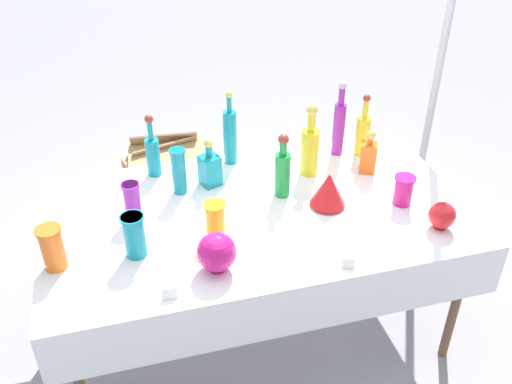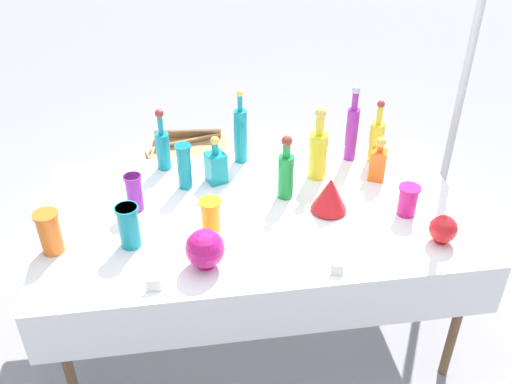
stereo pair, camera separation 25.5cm
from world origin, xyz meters
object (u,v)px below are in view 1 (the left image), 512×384
Objects in this scene: tall_bottle_1 at (310,148)px; cardboard_box_behind_left at (169,176)px; square_decanter_0 at (369,155)px; square_decanter_1 at (210,168)px; tall_bottle_3 at (283,171)px; slender_vase_3 at (52,247)px; canopy_pole at (439,67)px; fluted_vase_0 at (329,189)px; round_bowl_0 at (217,252)px; slender_vase_2 at (132,200)px; slender_vase_5 at (215,219)px; tall_bottle_5 at (363,133)px; tall_bottle_0 at (153,153)px; round_bowl_1 at (442,215)px; cardboard_box_behind_right at (169,184)px; slender_vase_1 at (404,189)px; tall_bottle_4 at (230,135)px; slender_vase_0 at (134,234)px; slender_vase_4 at (179,170)px; tall_bottle_2 at (339,125)px.

tall_bottle_1 is 1.40m from cardboard_box_behind_left.
square_decanter_1 is (-0.79, 0.09, -0.00)m from square_decanter_0.
tall_bottle_3 reaches higher than slender_vase_3.
slender_vase_3 is 2.28m from canopy_pole.
fluted_vase_0 reaches higher than round_bowl_0.
slender_vase_2 reaches higher than slender_vase_5.
tall_bottle_5 reaches higher than slender_vase_3.
tall_bottle_0 reaches higher than round_bowl_1.
slender_vase_1 is at bearing -55.08° from cardboard_box_behind_right.
slender_vase_2 is at bearing 169.88° from slender_vase_1.
slender_vase_3 is 1.62m from round_bowl_1.
tall_bottle_5 reaches higher than tall_bottle_0.
slender_vase_1 is 0.35m from fluted_vase_0.
square_decanter_0 is 1.57m from cardboard_box_behind_left.
square_decanter_1 is 0.09× the size of canopy_pole.
tall_bottle_4 reaches higher than slender_vase_1.
round_bowl_0 is at bearing -179.57° from round_bowl_1.
slender_vase_0 is at bearing 149.60° from round_bowl_0.
tall_bottle_0 is at bearing -99.54° from cardboard_box_behind_right.
slender_vase_4 is at bearing 179.94° from tall_bottle_1.
tall_bottle_2 is at bearing 9.64° from slender_vase_4.
square_decanter_1 reaches higher than slender_vase_1.
tall_bottle_2 reaches higher than tall_bottle_4.
tall_bottle_2 is at bearing 21.07° from slender_vase_3.
tall_bottle_3 reaches higher than square_decanter_0.
round_bowl_0 is (-0.93, -0.70, -0.04)m from tall_bottle_5.
slender_vase_1 is (0.51, -0.22, -0.05)m from tall_bottle_3.
tall_bottle_5 is 1.78× the size of slender_vase_3.
fluted_vase_0 is at bearing -130.58° from tall_bottle_5.
canopy_pole is (0.58, 0.77, 0.23)m from slender_vase_1.
tall_bottle_4 is at bearing 172.04° from tall_bottle_5.
tall_bottle_2 is 0.76m from canopy_pole.
slender_vase_2 is at bearing -103.22° from cardboard_box_behind_right.
square_decanter_1 reaches higher than slender_vase_4.
cardboard_box_behind_right is at bearing 92.53° from slender_vase_5.
canopy_pole is (1.66, 0.21, 0.19)m from tall_bottle_0.
square_decanter_1 is 0.47× the size of cardboard_box_behind_left.
cardboard_box_behind_left is (-0.05, 1.42, -0.65)m from slender_vase_5.
square_decanter_1 is 1.31× the size of slender_vase_3.
tall_bottle_0 is 1.73× the size of slender_vase_3.
slender_vase_1 reaches higher than round_bowl_1.
canopy_pole reaches higher than square_decanter_0.
tall_bottle_2 is at bearing 102.84° from slender_vase_1.
tall_bottle_0 is at bearing 68.71° from slender_vase_2.
square_decanter_1 is 1.21m from cardboard_box_behind_left.
tall_bottle_0 is at bearing 146.13° from round_bowl_1.
tall_bottle_4 is 0.69m from tall_bottle_5.
slender_vase_4 is (-0.94, 0.06, 0.03)m from square_decanter_0.
square_decanter_1 is 1.73× the size of slender_vase_1.
tall_bottle_2 is 1.42m from cardboard_box_behind_left.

